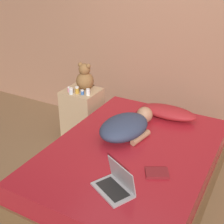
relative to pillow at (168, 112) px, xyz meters
name	(u,v)px	position (x,y,z in m)	size (l,w,h in m)	color
ground_plane	(130,191)	(-0.08, -0.75, -0.57)	(12.00, 12.00, 0.00)	brown
wall_back	(182,35)	(-0.08, 0.53, 0.73)	(8.00, 0.06, 2.60)	#996B51
bed	(131,171)	(-0.08, -0.75, -0.32)	(1.43, 1.99, 0.51)	brown
nightstand	(82,114)	(-1.07, -0.09, -0.25)	(0.42, 0.39, 0.65)	tan
pillow	(168,112)	(0.00, 0.00, 0.00)	(0.62, 0.27, 0.13)	maroon
person_lying	(127,126)	(-0.24, -0.54, 0.03)	(0.49, 0.76, 0.19)	#2D3851
laptop	(116,184)	(0.06, -1.32, -0.01)	(0.37, 0.32, 0.21)	#9E9EA3
teddy_bear	(85,78)	(-1.05, -0.04, 0.22)	(0.21, 0.21, 0.33)	brown
bottle_amber	(77,90)	(-1.06, -0.19, 0.12)	(0.05, 0.05, 0.08)	gold
bottle_clear	(71,91)	(-1.11, -0.24, 0.11)	(0.05, 0.05, 0.07)	silver
bottle_white	(88,92)	(-0.92, -0.18, 0.12)	(0.05, 0.05, 0.08)	white
bottle_blue	(82,92)	(-0.98, -0.19, 0.11)	(0.04, 0.04, 0.06)	#3866B2
bottle_pink	(69,89)	(-1.17, -0.20, 0.11)	(0.03, 0.03, 0.06)	pink
book	(157,173)	(0.26, -1.00, -0.05)	(0.23, 0.20, 0.02)	maroon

